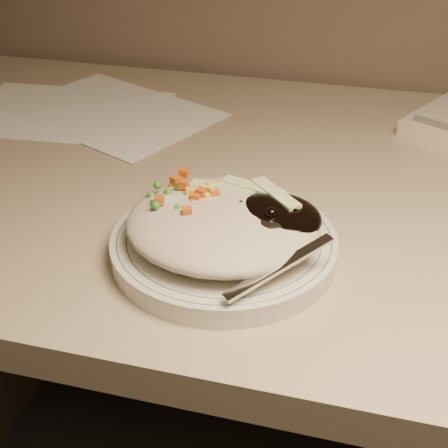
# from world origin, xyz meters

# --- Properties ---
(desk) EXTENTS (1.40, 0.70, 0.74)m
(desk) POSITION_xyz_m (0.00, 1.38, 0.54)
(desk) COLOR tan
(desk) RESTS_ON ground
(plate) EXTENTS (0.23, 0.23, 0.02)m
(plate) POSITION_xyz_m (-0.11, 1.20, 0.75)
(plate) COLOR silver
(plate) RESTS_ON desk
(plate_rim) EXTENTS (0.22, 0.22, 0.00)m
(plate_rim) POSITION_xyz_m (-0.11, 1.20, 0.76)
(plate_rim) COLOR #144723
(plate_rim) RESTS_ON plate
(meal) EXTENTS (0.21, 0.19, 0.05)m
(meal) POSITION_xyz_m (-0.11, 1.20, 0.78)
(meal) COLOR #B0A68E
(meal) RESTS_ON plate
(papers) EXTENTS (0.41, 0.31, 0.00)m
(papers) POSITION_xyz_m (-0.41, 1.51, 0.74)
(papers) COLOR white
(papers) RESTS_ON desk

